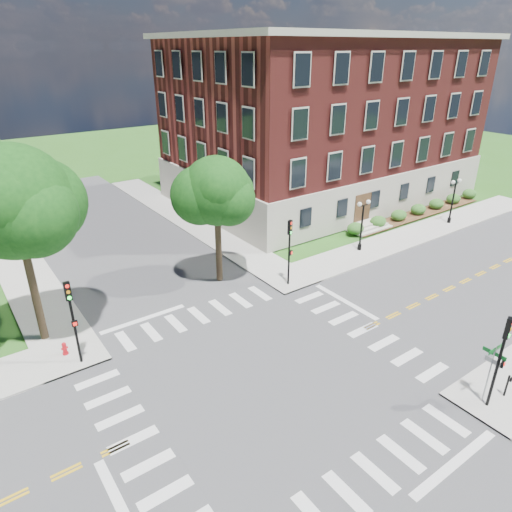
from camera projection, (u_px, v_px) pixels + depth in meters
ground at (267, 376)px, 23.50m from camera, size 160.00×160.00×0.00m
road_ew at (267, 376)px, 23.50m from camera, size 90.00×12.00×0.01m
road_ns at (267, 376)px, 23.49m from camera, size 12.00×90.00×0.01m
sidewalk_ne at (299, 226)px, 42.95m from camera, size 34.00×34.00×0.12m
crosswalk_east at (363, 330)px, 27.30m from camera, size 2.20×10.20×0.02m
stop_bar_east at (345, 302)px, 30.36m from camera, size 0.40×5.50×0.00m
main_building at (323, 119)px, 48.93m from camera, size 30.60×22.40×16.50m
shrub_row at (417, 216)px, 45.75m from camera, size 18.00×2.00×1.30m
tree_c at (14, 202)px, 22.99m from camera, size 5.93×5.93×11.19m
tree_d at (216, 191)px, 30.29m from camera, size 4.67×4.67×8.95m
traffic_signal_se at (502, 352)px, 20.17m from camera, size 0.37×0.44×4.80m
traffic_signal_ne at (290, 244)px, 31.08m from camera, size 0.38×0.46×4.80m
traffic_signal_nw at (72, 313)px, 23.13m from camera, size 0.34×0.38×4.80m
twin_lamp_west at (362, 223)px, 36.81m from camera, size 1.36×0.36×4.23m
twin_lamp_east at (453, 198)px, 42.62m from camera, size 1.36×0.36×4.23m
street_sign_pole at (492, 364)px, 20.79m from camera, size 1.10×1.10×3.10m
push_button_post at (508, 385)px, 21.74m from camera, size 0.14×0.21×1.20m
fire_hydrant at (65, 349)px, 24.86m from camera, size 0.35×0.35×0.75m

